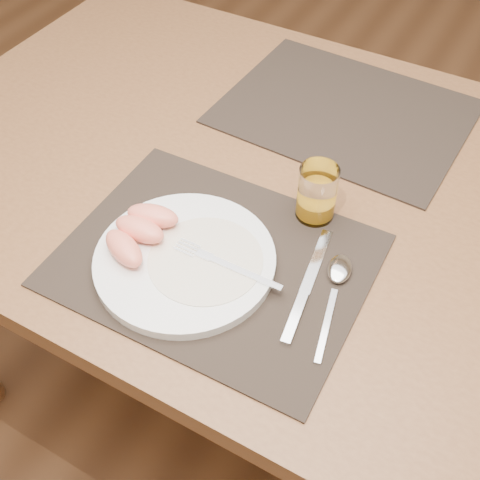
% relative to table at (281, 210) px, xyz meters
% --- Properties ---
extents(ground, '(5.00, 5.00, 0.00)m').
position_rel_table_xyz_m(ground, '(0.00, 0.00, -0.67)').
color(ground, brown).
rests_on(ground, ground).
extents(table, '(1.40, 0.90, 0.75)m').
position_rel_table_xyz_m(table, '(0.00, 0.00, 0.00)').
color(table, brown).
rests_on(table, ground).
extents(placemat_near, '(0.46, 0.36, 0.00)m').
position_rel_table_xyz_m(placemat_near, '(-0.00, -0.22, 0.09)').
color(placemat_near, black).
rests_on(placemat_near, table).
extents(placemat_far, '(0.46, 0.37, 0.00)m').
position_rel_table_xyz_m(placemat_far, '(0.02, 0.22, 0.09)').
color(placemat_far, black).
rests_on(placemat_far, table).
extents(plate, '(0.27, 0.27, 0.02)m').
position_rel_table_xyz_m(plate, '(-0.04, -0.25, 0.10)').
color(plate, white).
rests_on(plate, placemat_near).
extents(plate_dressing, '(0.17, 0.17, 0.00)m').
position_rel_table_xyz_m(plate_dressing, '(-0.01, -0.24, 0.10)').
color(plate_dressing, white).
rests_on(plate_dressing, plate).
extents(fork, '(0.17, 0.02, 0.00)m').
position_rel_table_xyz_m(fork, '(0.01, -0.23, 0.11)').
color(fork, silver).
rests_on(fork, plate).
extents(knife, '(0.05, 0.22, 0.01)m').
position_rel_table_xyz_m(knife, '(0.14, -0.21, 0.09)').
color(knife, silver).
rests_on(knife, placemat_near).
extents(spoon, '(0.06, 0.19, 0.01)m').
position_rel_table_xyz_m(spoon, '(0.17, -0.17, 0.09)').
color(spoon, silver).
rests_on(spoon, placemat_near).
extents(juice_glass, '(0.06, 0.06, 0.09)m').
position_rel_table_xyz_m(juice_glass, '(0.09, -0.06, 0.13)').
color(juice_glass, white).
rests_on(juice_glass, placemat_near).
extents(grapefruit_wedges, '(0.09, 0.14, 0.03)m').
position_rel_table_xyz_m(grapefruit_wedges, '(-0.12, -0.25, 0.12)').
color(grapefruit_wedges, '#FF8668').
rests_on(grapefruit_wedges, plate).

